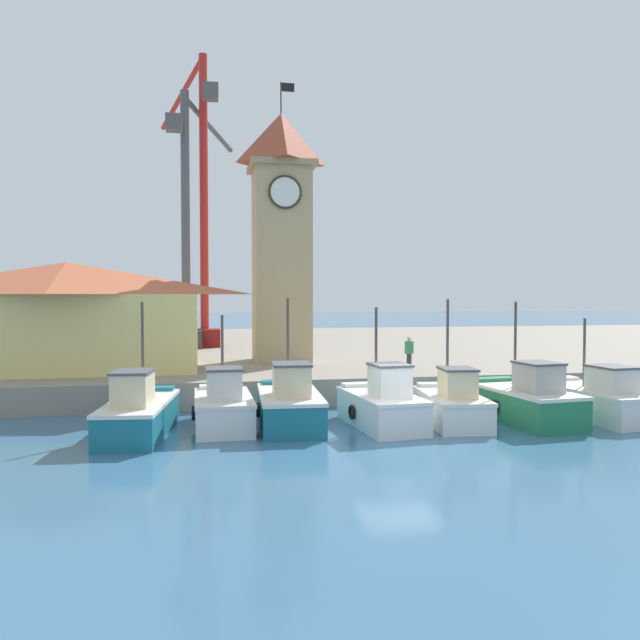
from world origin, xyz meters
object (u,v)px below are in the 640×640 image
object	(u,v)px
warehouse_left	(67,315)
dock_worker_near_tower	(409,354)
fishing_boat_left_inner	(289,404)
port_crane_near	(187,250)
fishing_boat_far_left	(139,413)
fishing_boat_mid_right	(525,401)
fishing_boat_right_inner	(596,399)
clock_tower	(281,230)
fishing_boat_mid_left	(382,405)
port_crane_far	(202,230)
fishing_boat_left_outer	(223,407)
fishing_boat_center	(452,404)

from	to	relation	value
warehouse_left	dock_worker_near_tower	world-z (taller)	warehouse_left
fishing_boat_left_inner	port_crane_near	size ratio (longest dim) A/B	0.31
fishing_boat_far_left	fishing_boat_mid_right	distance (m)	13.55
fishing_boat_right_inner	clock_tower	xyz separation A→B (m)	(-10.31, 11.80, 7.30)
fishing_boat_left_inner	fishing_boat_mid_left	distance (m)	3.23
fishing_boat_far_left	clock_tower	bearing A→B (deg)	61.65
port_crane_near	port_crane_far	distance (m)	2.16
fishing_boat_left_outer	fishing_boat_center	distance (m)	8.08
fishing_boat_left_outer	warehouse_left	xyz separation A→B (m)	(-6.73, 8.49, 2.94)
fishing_boat_left_inner	port_crane_far	size ratio (longest dim) A/B	0.26
fishing_boat_mid_left	warehouse_left	bearing A→B (deg)	142.34
fishing_boat_left_outer	fishing_boat_left_inner	distance (m)	2.30
fishing_boat_left_inner	dock_worker_near_tower	size ratio (longest dim) A/B	3.14
fishing_boat_mid_left	fishing_boat_center	world-z (taller)	fishing_boat_center
clock_tower	dock_worker_near_tower	distance (m)	9.89
fishing_boat_center	fishing_boat_mid_right	distance (m)	2.74
fishing_boat_mid_left	warehouse_left	distance (m)	15.63
fishing_boat_center	port_crane_far	xyz separation A→B (m)	(-8.59, 22.09, 8.31)
clock_tower	warehouse_left	xyz separation A→B (m)	(-10.19, -2.47, -4.34)
fishing_boat_right_inner	clock_tower	size ratio (longest dim) A/B	0.36
fishing_boat_left_inner	fishing_boat_mid_right	distance (m)	8.54
port_crane_near	fishing_boat_left_inner	bearing A→B (deg)	-79.21
fishing_boat_right_inner	dock_worker_near_tower	size ratio (longest dim) A/B	3.23
dock_worker_near_tower	fishing_boat_mid_right	bearing A→B (deg)	-68.05
warehouse_left	port_crane_near	xyz separation A→B (m)	(5.17, 11.58, 3.88)
fishing_boat_mid_right	clock_tower	distance (m)	15.78
fishing_boat_mid_right	port_crane_near	world-z (taller)	port_crane_near
fishing_boat_left_inner	dock_worker_near_tower	distance (m)	7.99
clock_tower	fishing_boat_mid_right	bearing A→B (deg)	-58.54
fishing_boat_far_left	dock_worker_near_tower	size ratio (longest dim) A/B	3.27
fishing_boat_right_inner	dock_worker_near_tower	bearing A→B (deg)	133.14
fishing_boat_center	warehouse_left	world-z (taller)	warehouse_left
fishing_boat_far_left	port_crane_near	distance (m)	21.77
clock_tower	port_crane_far	size ratio (longest dim) A/B	0.75
fishing_boat_mid_left	dock_worker_near_tower	bearing A→B (deg)	62.70
fishing_boat_left_inner	fishing_boat_right_inner	bearing A→B (deg)	-3.62
fishing_boat_mid_right	warehouse_left	xyz separation A→B (m)	(-17.51, 9.50, 2.90)
fishing_boat_mid_left	fishing_boat_center	xyz separation A→B (m)	(2.62, 0.10, -0.07)
fishing_boat_left_outer	fishing_boat_mid_left	xyz separation A→B (m)	(5.43, -0.89, 0.04)
fishing_boat_center	port_crane_near	size ratio (longest dim) A/B	0.27
fishing_boat_far_left	fishing_boat_mid_left	distance (m)	8.20
fishing_boat_right_inner	port_crane_far	world-z (taller)	port_crane_far
fishing_boat_left_outer	warehouse_left	distance (m)	11.22
fishing_boat_left_outer	warehouse_left	bearing A→B (deg)	128.40
fishing_boat_left_inner	port_crane_near	xyz separation A→B (m)	(-3.85, 20.18, 6.78)
fishing_boat_mid_right	clock_tower	xyz separation A→B (m)	(-7.32, 11.97, 7.23)
fishing_boat_left_inner	dock_worker_near_tower	world-z (taller)	fishing_boat_left_inner
fishing_boat_mid_left	port_crane_near	size ratio (longest dim) A/B	0.27
fishing_boat_mid_left	port_crane_near	world-z (taller)	port_crane_near
fishing_boat_mid_left	fishing_boat_mid_right	size ratio (longest dim) A/B	0.91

